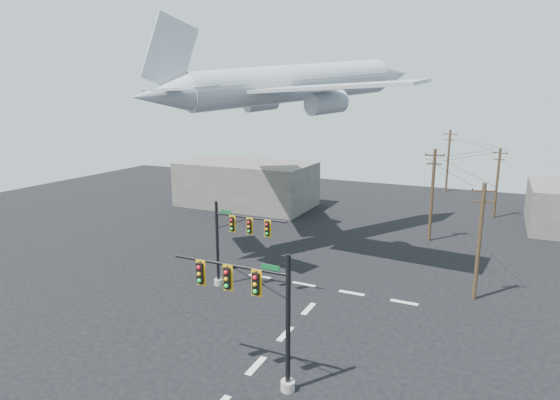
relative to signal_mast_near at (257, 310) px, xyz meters
The scene contains 11 objects.
ground 4.46m from the signal_mast_near, 122.10° to the left, with size 120.00×120.00×0.00m, color black.
lane_markings 7.92m from the signal_mast_near, 97.24° to the left, with size 14.00×21.20×0.01m.
signal_mast_near is the anchor object (origin of this frame).
signal_mast_far 12.77m from the signal_mast_near, 126.18° to the left, with size 6.38×0.76×6.91m.
utility_pole_a 18.91m from the signal_mast_near, 58.91° to the left, with size 1.72×0.63×8.84m.
utility_pole_b 30.31m from the signal_mast_near, 81.20° to the left, with size 1.94×0.54×9.67m.
utility_pole_c 44.70m from the signal_mast_near, 76.21° to the left, with size 1.70×0.77×8.72m.
utility_pole_d 58.44m from the signal_mast_near, 86.69° to the left, with size 2.03×0.39×9.81m.
power_lines 38.41m from the signal_mast_near, 79.01° to the left, with size 9.00×42.16×0.09m.
airliner 26.64m from the signal_mast_near, 109.21° to the left, with size 26.32×28.88×8.19m.
building_left 41.92m from the signal_mast_near, 119.83° to the left, with size 18.00×10.00×6.00m, color slate.
Camera 1 is at (11.25, -20.88, 14.79)m, focal length 30.00 mm.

